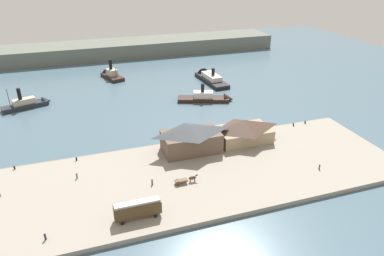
{
  "coord_description": "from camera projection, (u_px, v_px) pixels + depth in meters",
  "views": [
    {
      "loc": [
        -25.36,
        -93.65,
        51.78
      ],
      "look_at": [
        6.35,
        2.03,
        2.0
      ],
      "focal_mm": 32.53,
      "sensor_mm": 36.0,
      "label": 1
    }
  ],
  "objects": [
    {
      "name": "ferry_shed_central_terminal",
      "position": [
        244.0,
        130.0,
        104.96
      ],
      "size": [
        16.12,
        10.36,
        6.87
      ],
      "color": "#998466",
      "rests_on": "quay_promenade"
    },
    {
      "name": "ferry_near_quay",
      "position": [
        111.0,
        75.0,
        165.02
      ],
      "size": [
        10.21,
        16.23,
        10.73
      ],
      "color": "black",
      "rests_on": "ground"
    },
    {
      "name": "pedestrian_near_east_shed",
      "position": [
        319.0,
        167.0,
        91.85
      ],
      "size": [
        0.38,
        0.38,
        1.53
      ],
      "color": "#4C3D33",
      "rests_on": "quay_promenade"
    },
    {
      "name": "ferry_outer_harbor",
      "position": [
        208.0,
        77.0,
        161.76
      ],
      "size": [
        8.7,
        25.76,
        9.06
      ],
      "color": "black",
      "rests_on": "ground"
    },
    {
      "name": "ferry_moored_east",
      "position": [
        29.0,
        103.0,
        132.65
      ],
      "size": [
        18.17,
        9.48,
        9.79
      ],
      "color": "#23282D",
      "rests_on": "ground"
    },
    {
      "name": "pedestrian_standing_center",
      "position": [
        45.0,
        237.0,
        68.88
      ],
      "size": [
        0.42,
        0.42,
        1.68
      ],
      "color": "#232328",
      "rests_on": "quay_promenade"
    },
    {
      "name": "ground_plane",
      "position": [
        175.0,
        139.0,
        109.78
      ],
      "size": [
        320.0,
        320.0,
        0.0
      ],
      "primitive_type": "plane",
      "color": "#476070"
    },
    {
      "name": "mooring_post_east",
      "position": [
        14.0,
        168.0,
        91.92
      ],
      "size": [
        0.44,
        0.44,
        0.9
      ],
      "primitive_type": "cylinder",
      "color": "black",
      "rests_on": "quay_promenade"
    },
    {
      "name": "street_tram",
      "position": [
        138.0,
        209.0,
        73.85
      ],
      "size": [
        10.09,
        2.44,
        4.25
      ],
      "color": "#4C381E",
      "rests_on": "quay_promenade"
    },
    {
      "name": "quay_promenade",
      "position": [
        198.0,
        175.0,
        90.79
      ],
      "size": [
        110.0,
        36.0,
        1.2
      ],
      "primitive_type": "cube",
      "color": "gray",
      "rests_on": "ground"
    },
    {
      "name": "pedestrian_walking_east",
      "position": [
        152.0,
        182.0,
        85.55
      ],
      "size": [
        0.41,
        0.41,
        1.67
      ],
      "color": "#4C3D33",
      "rests_on": "quay_promenade"
    },
    {
      "name": "far_headland",
      "position": [
        123.0,
        48.0,
        201.63
      ],
      "size": [
        180.0,
        24.0,
        8.0
      ],
      "primitive_type": "cube",
      "color": "#60665B",
      "rests_on": "ground"
    },
    {
      "name": "mooring_post_center_west",
      "position": [
        293.0,
        124.0,
        115.67
      ],
      "size": [
        0.44,
        0.44,
        0.9
      ],
      "primitive_type": "cylinder",
      "color": "black",
      "rests_on": "quay_promenade"
    },
    {
      "name": "ferry_mid_harbor",
      "position": [
        210.0,
        98.0,
        138.37
      ],
      "size": [
        22.54,
        12.02,
        8.89
      ],
      "color": "black",
      "rests_on": "ground"
    },
    {
      "name": "horse_cart",
      "position": [
        186.0,
        180.0,
        86.13
      ],
      "size": [
        5.94,
        1.32,
        1.87
      ],
      "color": "brown",
      "rests_on": "quay_promenade"
    },
    {
      "name": "mooring_post_center_east",
      "position": [
        76.0,
        159.0,
        95.92
      ],
      "size": [
        0.44,
        0.44,
        0.9
      ],
      "primitive_type": "cylinder",
      "color": "black",
      "rests_on": "quay_promenade"
    },
    {
      "name": "seawall_edge",
      "position": [
        178.0,
        143.0,
        106.5
      ],
      "size": [
        110.0,
        0.8,
        1.0
      ],
      "primitive_type": "cube",
      "color": "slate",
      "rests_on": "ground"
    },
    {
      "name": "mooring_post_west",
      "position": [
        305.0,
        122.0,
        117.27
      ],
      "size": [
        0.44,
        0.44,
        0.9
      ],
      "primitive_type": "cylinder",
      "color": "black",
      "rests_on": "quay_promenade"
    },
    {
      "name": "ferry_shed_east_terminal",
      "position": [
        191.0,
        138.0,
        99.29
      ],
      "size": [
        16.6,
        9.67,
        7.78
      ],
      "color": "brown",
      "rests_on": "quay_promenade"
    },
    {
      "name": "pedestrian_by_tram",
      "position": [
        77.0,
        176.0,
        88.02
      ],
      "size": [
        0.41,
        0.41,
        1.67
      ],
      "color": "#6B5B4C",
      "rests_on": "quay_promenade"
    }
  ]
}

